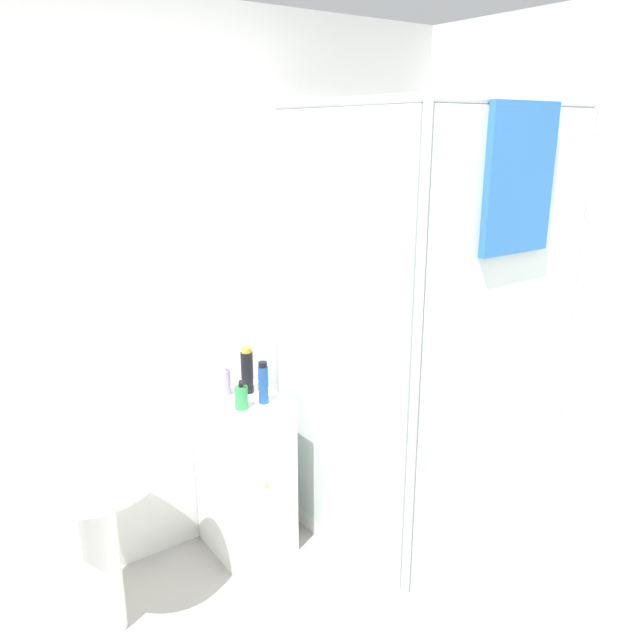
{
  "coord_description": "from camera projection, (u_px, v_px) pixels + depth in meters",
  "views": [
    {
      "loc": [
        -0.88,
        -0.89,
        1.98
      ],
      "look_at": [
        0.52,
        1.07,
        1.24
      ],
      "focal_mm": 35.0,
      "sensor_mm": 36.0,
      "label": 1
    }
  ],
  "objects": [
    {
      "name": "shampoo_bottle_tall_black",
      "position": [
        247.0,
        371.0,
        2.93
      ],
      "size": [
        0.06,
        0.06,
        0.23
      ],
      "color": "black",
      "rests_on": "vanity_cabinet"
    },
    {
      "name": "vanity_cabinet",
      "position": [
        246.0,
        474.0,
        3.0
      ],
      "size": [
        0.35,
        0.4,
        0.78
      ],
      "color": "white",
      "rests_on": "ground_plane"
    },
    {
      "name": "soap_dispenser",
      "position": [
        241.0,
        397.0,
        2.77
      ],
      "size": [
        0.06,
        0.06,
        0.14
      ],
      "color": "green",
      "rests_on": "vanity_cabinet"
    },
    {
      "name": "shampoo_bottle_blue",
      "position": [
        263.0,
        383.0,
        2.82
      ],
      "size": [
        0.05,
        0.05,
        0.2
      ],
      "color": "#1E4C93",
      "rests_on": "vanity_cabinet"
    },
    {
      "name": "lotion_bottle_white",
      "position": [
        225.0,
        382.0,
        2.92
      ],
      "size": [
        0.05,
        0.06,
        0.15
      ],
      "color": "#B299C6",
      "rests_on": "vanity_cabinet"
    },
    {
      "name": "sink",
      "position": [
        94.0,
        490.0,
        2.4
      ],
      "size": [
        0.5,
        0.5,
        0.97
      ],
      "color": "white",
      "rests_on": "ground_plane"
    },
    {
      "name": "shower_enclosure",
      "position": [
        416.0,
        434.0,
        3.06
      ],
      "size": [
        1.0,
        1.03,
        2.1
      ],
      "color": "white",
      "rests_on": "ground_plane"
    },
    {
      "name": "wall_back",
      "position": [
        140.0,
        304.0,
        2.72
      ],
      "size": [
        6.4,
        0.06,
        2.5
      ],
      "primitive_type": "cube",
      "color": "white",
      "rests_on": "ground_plane"
    }
  ]
}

